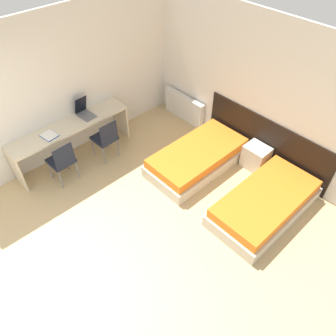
% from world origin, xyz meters
% --- Properties ---
extents(ground_plane, '(20.00, 20.00, 0.00)m').
position_xyz_m(ground_plane, '(0.00, 0.00, 0.00)').
color(ground_plane, tan).
extents(wall_back, '(5.28, 0.05, 2.70)m').
position_xyz_m(wall_back, '(0.00, 4.15, 1.35)').
color(wall_back, silver).
rests_on(wall_back, ground_plane).
extents(wall_left, '(0.05, 5.12, 2.70)m').
position_xyz_m(wall_left, '(-2.16, 2.06, 1.35)').
color(wall_left, silver).
rests_on(wall_left, ground_plane).
extents(headboard_panel, '(2.62, 0.03, 0.96)m').
position_xyz_m(headboard_panel, '(0.67, 4.11, 0.48)').
color(headboard_panel, black).
rests_on(headboard_panel, ground_plane).
extents(bed_near_window, '(1.00, 1.93, 0.41)m').
position_xyz_m(bed_near_window, '(-0.09, 3.11, 0.20)').
color(bed_near_window, beige).
rests_on(bed_near_window, ground_plane).
extents(bed_near_door, '(1.00, 1.93, 0.41)m').
position_xyz_m(bed_near_door, '(1.43, 3.11, 0.20)').
color(bed_near_door, beige).
rests_on(bed_near_door, ground_plane).
extents(nightstand, '(0.44, 0.37, 0.47)m').
position_xyz_m(nightstand, '(0.67, 3.89, 0.24)').
color(nightstand, beige).
rests_on(nightstand, ground_plane).
extents(radiator, '(1.07, 0.12, 0.57)m').
position_xyz_m(radiator, '(-1.37, 4.03, 0.28)').
color(radiator, silver).
rests_on(radiator, ground_plane).
extents(desk, '(0.51, 2.30, 0.77)m').
position_xyz_m(desk, '(-1.88, 1.55, 0.61)').
color(desk, beige).
rests_on(desk, ground_plane).
extents(chair_near_laptop, '(0.42, 0.42, 0.86)m').
position_xyz_m(chair_near_laptop, '(-1.45, 2.02, 0.49)').
color(chair_near_laptop, black).
rests_on(chair_near_laptop, ground_plane).
extents(chair_near_notebook, '(0.42, 0.42, 0.86)m').
position_xyz_m(chair_near_notebook, '(-1.45, 1.09, 0.49)').
color(chair_near_notebook, black).
rests_on(chair_near_notebook, ground_plane).
extents(laptop, '(0.37, 0.27, 0.36)m').
position_xyz_m(laptop, '(-1.96, 1.94, 0.84)').
color(laptop, slate).
rests_on(laptop, desk).
extents(open_notebook, '(0.32, 0.28, 0.02)m').
position_xyz_m(open_notebook, '(-1.85, 1.14, 0.78)').
color(open_notebook, '#1E4793').
rests_on(open_notebook, desk).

